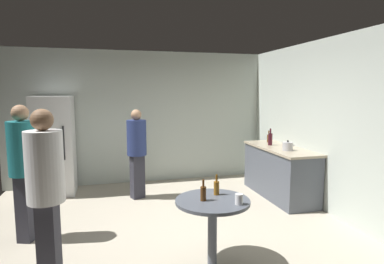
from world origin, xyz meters
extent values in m
cube|color=#B2A893|center=(0.00, 0.00, -0.05)|extent=(5.20, 5.20, 0.10)
cube|color=beige|center=(0.00, 2.63, 1.35)|extent=(5.32, 0.06, 2.70)
cube|color=beige|center=(2.63, 0.00, 1.35)|extent=(0.06, 5.20, 2.70)
cube|color=white|center=(-1.64, 2.20, 0.90)|extent=(0.70, 0.65, 1.80)
cube|color=#262628|center=(-1.43, 1.86, 0.99)|extent=(0.03, 0.03, 0.60)
cube|color=#4C515B|center=(2.28, 0.99, 0.43)|extent=(0.60, 1.68, 0.86)
cube|color=tan|center=(2.28, 0.99, 0.88)|extent=(0.64, 1.72, 0.04)
cylinder|color=#B2B2B7|center=(2.23, 0.66, 0.97)|extent=(0.17, 0.17, 0.14)
sphere|color=black|center=(2.23, 0.66, 1.06)|extent=(0.04, 0.04, 0.04)
cone|color=#B2B2B7|center=(2.35, 0.66, 0.98)|extent=(0.09, 0.04, 0.06)
cylinder|color=#3F141E|center=(2.21, 1.23, 1.01)|extent=(0.08, 0.08, 0.22)
cylinder|color=#3F141E|center=(2.21, 1.23, 1.17)|extent=(0.03, 0.03, 0.09)
cylinder|color=#593314|center=(2.35, 1.55, 0.98)|extent=(0.06, 0.06, 0.15)
cylinder|color=#593314|center=(2.35, 1.55, 1.09)|extent=(0.02, 0.02, 0.08)
cylinder|color=#4C515B|center=(0.38, -0.93, 0.35)|extent=(0.10, 0.10, 0.70)
cylinder|color=#4C515B|center=(0.38, -0.93, 0.72)|extent=(0.80, 0.80, 0.03)
cylinder|color=#8C5919|center=(0.47, -0.78, 0.81)|extent=(0.06, 0.06, 0.15)
cylinder|color=#8C5919|center=(0.47, -0.78, 0.93)|extent=(0.02, 0.02, 0.08)
cylinder|color=#593314|center=(0.27, -0.93, 0.81)|extent=(0.06, 0.06, 0.15)
cylinder|color=#593314|center=(0.27, -0.93, 0.93)|extent=(0.02, 0.02, 0.08)
cylinder|color=white|center=(0.59, -1.14, 0.79)|extent=(0.08, 0.08, 0.11)
cube|color=#2D2D38|center=(-1.26, -0.91, 0.43)|extent=(0.20, 0.24, 0.85)
cylinder|color=white|center=(-1.26, -0.91, 1.19)|extent=(0.38, 0.38, 0.67)
sphere|color=#8C6647|center=(-1.26, -0.91, 1.62)|extent=(0.20, 0.20, 0.20)
cube|color=#2D2D38|center=(-0.19, 1.55, 0.39)|extent=(0.27, 0.24, 0.78)
cylinder|color=navy|center=(-0.19, 1.55, 1.08)|extent=(0.44, 0.44, 0.61)
sphere|color=tan|center=(-0.19, 1.55, 1.48)|extent=(0.18, 0.18, 0.18)
cube|color=#2D2D38|center=(-1.70, 0.23, 0.42)|extent=(0.23, 0.26, 0.85)
cylinder|color=#1E727A|center=(-1.70, 0.23, 1.19)|extent=(0.43, 0.43, 0.67)
sphere|color=tan|center=(-1.70, 0.23, 1.62)|extent=(0.20, 0.20, 0.20)
camera|label=1|loc=(-0.68, -4.10, 1.88)|focal=30.29mm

